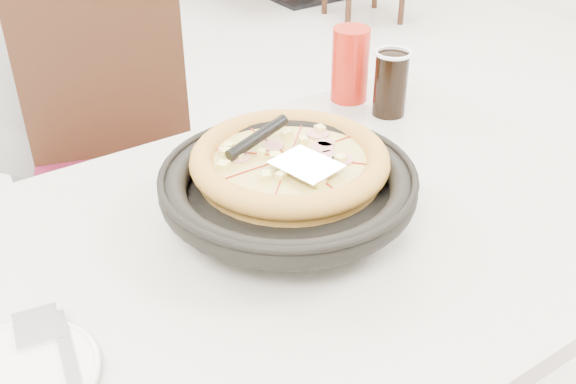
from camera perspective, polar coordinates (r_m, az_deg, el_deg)
floor at (r=2.10m, az=-2.59°, el=-8.54°), size 7.00×7.00×0.00m
chair_far at (r=1.74m, az=-14.00°, el=0.36°), size 0.53×0.53×0.95m
trivet at (r=1.11m, az=0.44°, el=-0.72°), size 0.12×0.12×0.04m
pizza_pan at (r=1.08m, az=0.00°, el=-0.36°), size 0.35×0.35×0.01m
pizza at (r=1.12m, az=0.15°, el=2.02°), size 0.32×0.32×0.02m
pizza_server at (r=1.06m, az=1.55°, el=2.35°), size 0.10×0.11×0.00m
side_plate at (r=0.89m, az=-21.82°, el=-14.40°), size 0.20×0.20×0.01m
fork at (r=0.88m, az=-18.11°, el=-13.21°), size 0.05×0.18×0.00m
cola_glass at (r=1.42m, az=8.67°, el=8.95°), size 0.07×0.07×0.13m
red_cup at (r=1.48m, az=5.28°, el=10.69°), size 0.08×0.08×0.16m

